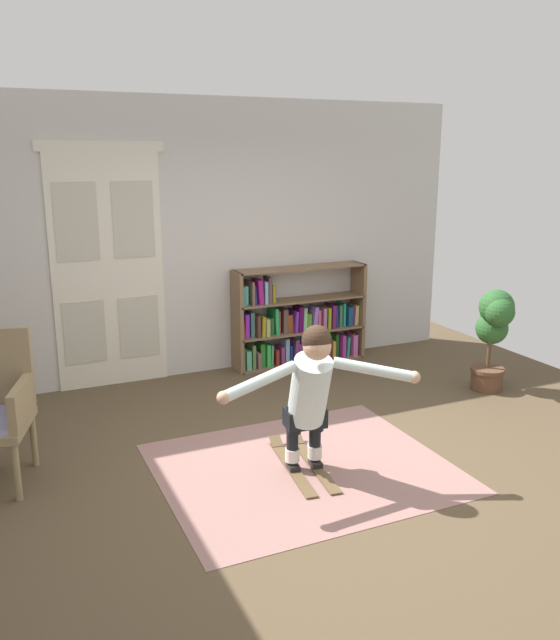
# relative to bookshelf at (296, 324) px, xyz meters

# --- Properties ---
(ground_plane) EXTENTS (7.20, 7.20, 0.00)m
(ground_plane) POSITION_rel_bookshelf_xyz_m (-1.02, -2.39, -0.46)
(ground_plane) COLOR brown
(back_wall) EXTENTS (6.00, 0.10, 2.90)m
(back_wall) POSITION_rel_bookshelf_xyz_m (-1.02, 0.21, 0.99)
(back_wall) COLOR beige
(back_wall) RESTS_ON ground
(double_door) EXTENTS (1.22, 0.05, 2.45)m
(double_door) POSITION_rel_bookshelf_xyz_m (-2.02, 0.15, 0.77)
(double_door) COLOR silver
(double_door) RESTS_ON ground
(rug) EXTENTS (2.16, 1.84, 0.01)m
(rug) POSITION_rel_bookshelf_xyz_m (-1.07, -2.36, -0.45)
(rug) COLOR #966C66
(rug) RESTS_ON ground
(bookshelf) EXTENTS (1.56, 0.30, 1.11)m
(bookshelf) POSITION_rel_bookshelf_xyz_m (0.00, 0.00, 0.00)
(bookshelf) COLOR brown
(bookshelf) RESTS_ON ground
(potted_plant) EXTENTS (0.39, 0.45, 1.03)m
(potted_plant) POSITION_rel_bookshelf_xyz_m (1.43, -1.57, 0.19)
(potted_plant) COLOR brown
(potted_plant) RESTS_ON ground
(skis_pair) EXTENTS (0.39, 0.97, 0.07)m
(skis_pair) POSITION_rel_bookshelf_xyz_m (-1.07, -2.33, -0.43)
(skis_pair) COLOR brown
(skis_pair) RESTS_ON rug
(person_skier) EXTENTS (1.47, 0.65, 1.12)m
(person_skier) POSITION_rel_bookshelf_xyz_m (-1.09, -2.50, 0.24)
(person_skier) COLOR white
(person_skier) RESTS_ON skis_pair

